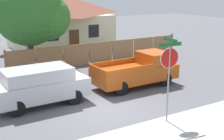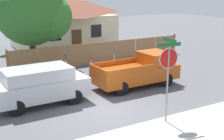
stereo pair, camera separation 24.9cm
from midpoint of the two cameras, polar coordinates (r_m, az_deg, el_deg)
The scene contains 7 objects.
ground_plane at distance 14.57m, azimuth -1.16°, elevation -7.17°, with size 80.00×80.00×0.00m, color #56565B.
wooden_fence at distance 23.24m, azimuth -2.37°, elevation 3.25°, with size 13.92×0.12×1.65m.
house at distance 29.54m, azimuth -9.87°, elevation 9.05°, with size 9.02×7.00×4.93m.
oak_tree at distance 21.76m, azimuth -14.71°, elevation 10.32°, with size 5.06×4.82×6.43m.
red_suv at distance 15.22m, azimuth -13.58°, elevation -2.67°, with size 4.51×2.03×1.82m.
orange_pickup at distance 17.73m, azimuth 4.46°, elevation -0.10°, with size 4.94×2.06×1.86m.
stop_sign at distance 12.73m, azimuth 9.87°, elevation 0.93°, with size 1.05×0.94×3.54m.
Camera 1 is at (-6.79, -11.66, 5.49)m, focal length 50.00 mm.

